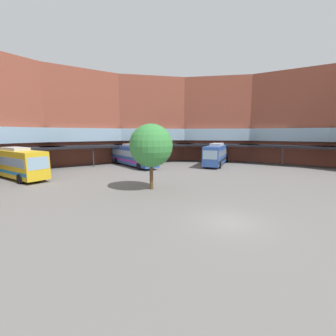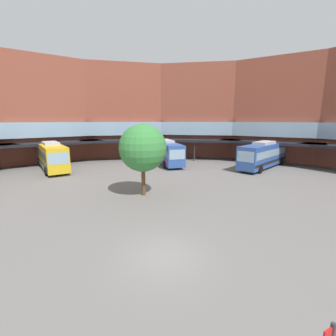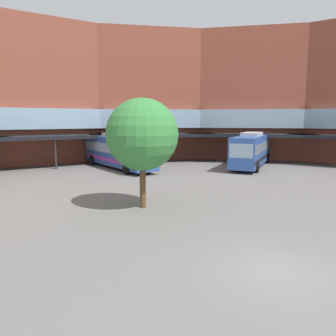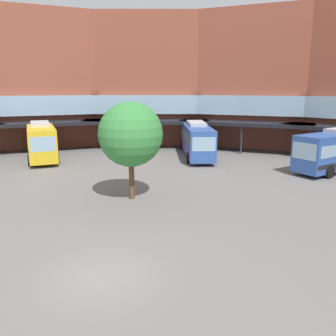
% 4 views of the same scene
% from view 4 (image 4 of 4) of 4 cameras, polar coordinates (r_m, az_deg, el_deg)
% --- Properties ---
extents(ground_plane, '(121.16, 121.16, 0.00)m').
position_cam_4_polar(ground_plane, '(15.10, -10.53, -16.60)').
color(ground_plane, slate).
extents(station_building, '(77.33, 45.90, 16.59)m').
position_cam_4_polar(station_building, '(31.82, 9.11, 13.56)').
color(station_building, brown).
rests_on(station_building, ground).
extents(bus_2, '(9.30, 9.62, 3.88)m').
position_cam_4_polar(bus_2, '(39.92, -19.72, 4.25)').
color(bus_2, gold).
rests_on(bus_2, ground).
extents(bus_3, '(7.40, 12.33, 3.74)m').
position_cam_4_polar(bus_3, '(39.36, 4.54, 4.75)').
color(bus_3, '#2D519E').
rests_on(bus_3, ground).
extents(plaza_tree, '(4.25, 4.25, 6.51)m').
position_cam_4_polar(plaza_tree, '(23.39, -6.03, 5.36)').
color(plaza_tree, brown).
rests_on(plaza_tree, ground).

